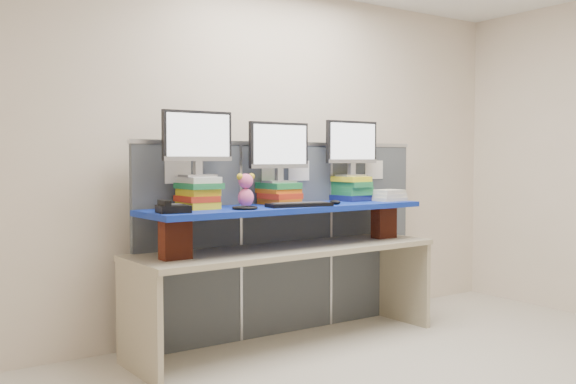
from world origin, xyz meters
TOP-DOWN VIEW (x-y plane):
  - room at (0.00, 0.00)m, footprint 5.00×4.00m
  - cubicle_partition at (-0.00, 1.78)m, footprint 2.60×0.06m
  - desk at (-0.18, 1.48)m, footprint 2.46×0.81m
  - brick_pier_left at (-1.13, 1.39)m, footprint 0.20×0.12m
  - brick_pier_right at (0.77, 1.48)m, footprint 0.20×0.12m
  - blue_board at (-0.18, 1.48)m, footprint 2.27×0.66m
  - book_stack_left at (-0.88, 1.58)m, footprint 0.26×0.32m
  - book_stack_center at (-0.18, 1.61)m, footprint 0.26×0.32m
  - book_stack_right at (0.55, 1.64)m, footprint 0.27×0.32m
  - monitor_left at (-0.88, 1.57)m, footprint 0.53×0.16m
  - monitor_center at (-0.19, 1.60)m, footprint 0.53×0.16m
  - monitor_right at (0.55, 1.63)m, footprint 0.53×0.16m
  - keyboard at (-0.19, 1.33)m, footprint 0.50×0.22m
  - mouse at (0.16, 1.36)m, footprint 0.06×0.11m
  - desk_phone at (-1.17, 1.35)m, footprint 0.22×0.20m
  - headset at (-0.64, 1.34)m, footprint 0.24×0.24m
  - plush_toy at (-0.53, 1.52)m, footprint 0.14×0.11m
  - binder_stack at (0.80, 1.46)m, footprint 0.27×0.22m

SIDE VIEW (x-z plane):
  - desk at x=-0.18m, z-range 0.22..0.96m
  - cubicle_partition at x=0.00m, z-range 0.00..1.53m
  - brick_pier_left at x=-1.13m, z-range 0.74..1.01m
  - brick_pier_right at x=0.77m, z-range 0.74..1.01m
  - blue_board at x=-0.18m, z-range 1.01..1.05m
  - headset at x=-0.64m, z-range 1.05..1.07m
  - keyboard at x=-0.19m, z-range 1.05..1.08m
  - mouse at x=0.16m, z-range 1.05..1.08m
  - desk_phone at x=-1.17m, z-range 1.04..1.12m
  - binder_stack at x=0.80m, z-range 1.05..1.14m
  - book_stack_center at x=-0.18m, z-range 1.05..1.22m
  - book_stack_right at x=0.55m, z-range 1.05..1.25m
  - book_stack_left at x=-0.88m, z-range 1.05..1.27m
  - plush_toy at x=-0.53m, z-range 1.05..1.29m
  - room at x=0.00m, z-range 0.00..2.80m
  - monitor_center at x=-0.19m, z-range 1.25..1.70m
  - monitor_right at x=0.55m, z-range 1.28..1.74m
  - monitor_left at x=-0.88m, z-range 1.30..1.76m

